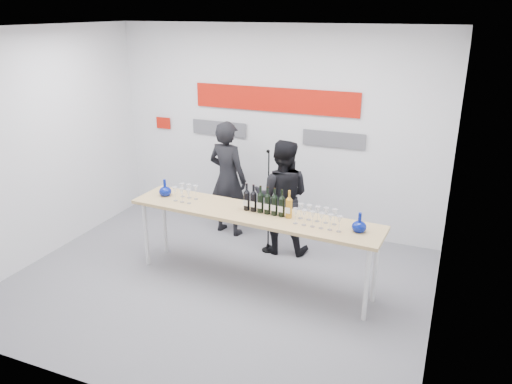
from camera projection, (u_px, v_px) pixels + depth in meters
ground at (216, 284)px, 6.14m from camera, size 5.00×5.00×0.00m
back_wall at (275, 130)px, 7.35m from camera, size 5.00×0.04×3.00m
signage at (271, 109)px, 7.24m from camera, size 3.38×0.02×0.79m
tasting_table at (253, 218)px, 5.89m from camera, size 3.12×0.79×0.93m
wine_bottles at (267, 200)px, 5.78m from camera, size 0.62×0.11×0.33m
decanter_left at (165, 188)px, 6.37m from camera, size 0.16×0.16×0.21m
decanter_right at (359, 222)px, 5.34m from camera, size 0.16×0.16×0.21m
glasses_left at (185, 193)px, 6.22m from camera, size 0.27×0.24×0.18m
glasses_right at (317, 217)px, 5.51m from camera, size 0.56×0.25×0.18m
presenter_left at (228, 179)px, 7.27m from camera, size 0.69×0.52×1.70m
presenter_right at (282, 197)px, 6.72m from camera, size 0.87×0.73×1.59m
mic_stand at (268, 221)px, 6.82m from camera, size 0.17×0.17×1.47m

